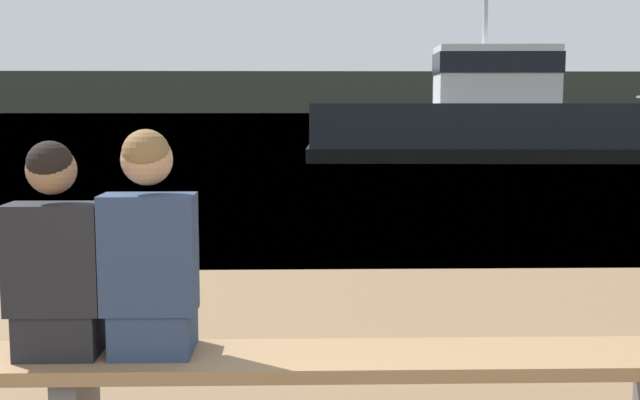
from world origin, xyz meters
The scene contains 6 objects.
water_surface centered at (0.00, 126.63, 0.00)m, with size 240.00×240.00×0.00m, color #426B8E.
far_shoreline centered at (0.00, 156.00, 3.89)m, with size 600.00×12.00×7.79m, color #424738.
bench_main centered at (-0.69, 2.40, 0.40)m, with size 6.05×0.48×0.49m.
person_left centered at (-0.76, 2.40, 0.93)m, with size 0.41×0.36×0.98m.
person_right centered at (-0.34, 2.40, 0.96)m, with size 0.41×0.37×1.03m.
tugboat_red centered at (5.64, 22.14, 1.05)m, with size 10.07×3.46×5.81m.
Camera 1 is at (0.33, -1.16, 1.63)m, focal length 45.00 mm.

